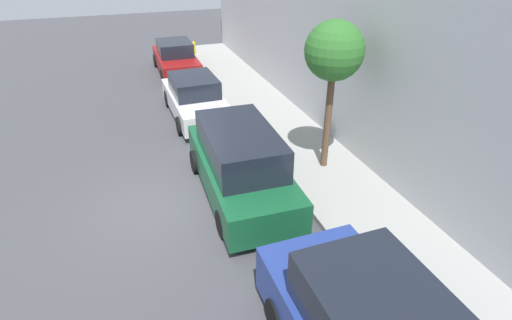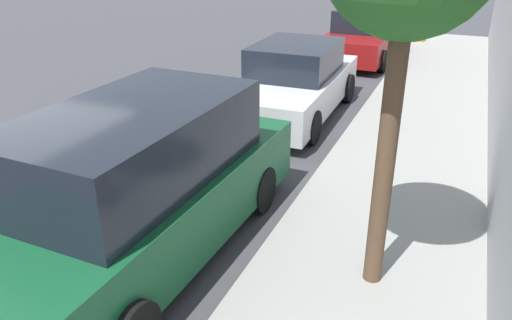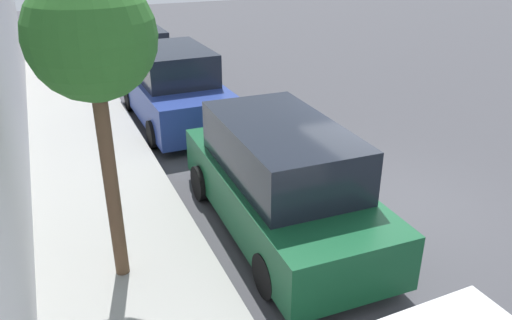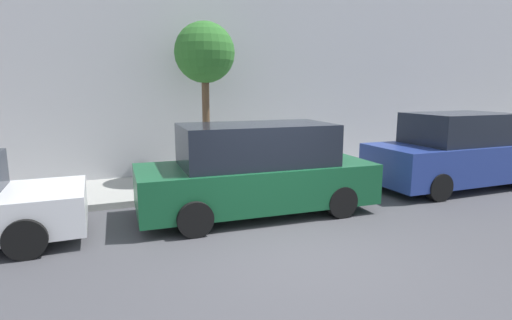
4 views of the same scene
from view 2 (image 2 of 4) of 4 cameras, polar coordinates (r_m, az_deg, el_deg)
name	(u,v)px [view 2 (image 2 of 4)]	position (r m, az deg, el deg)	size (l,w,h in m)	color
ground_plane	(22,214)	(7.82, -25.13, -5.59)	(60.00, 60.00, 0.00)	#424247
sidewalk	(357,297)	(5.62, 11.45, -15.14)	(2.53, 32.00, 0.15)	#9E9E99
parked_minivan_third	(140,186)	(5.99, -13.13, -2.94)	(2.04, 4.95, 1.90)	#14512D
parked_sedan_fourth	(294,82)	(10.76, 4.35, 8.85)	(1.92, 4.54, 1.54)	silver
parked_sedan_fifth	(363,36)	(16.22, 12.15, 13.73)	(1.92, 4.52, 1.54)	maroon
fire_hydrant	(422,32)	(18.75, 18.43, 13.73)	(0.20, 0.20, 0.69)	gold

